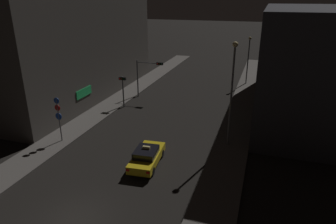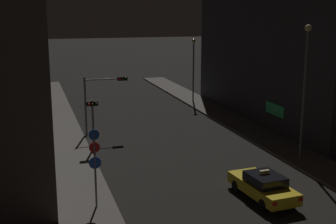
{
  "view_description": "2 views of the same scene",
  "coord_description": "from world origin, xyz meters",
  "px_view_note": "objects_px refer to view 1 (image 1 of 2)",
  "views": [
    {
      "loc": [
        9.48,
        -11.75,
        12.18
      ],
      "look_at": [
        1.77,
        11.88,
        2.6
      ],
      "focal_mm": 32.4,
      "sensor_mm": 36.0,
      "label": 1
    },
    {
      "loc": [
        -9.78,
        -13.28,
        9.82
      ],
      "look_at": [
        -0.58,
        16.96,
        2.76
      ],
      "focal_mm": 49.1,
      "sensor_mm": 36.0,
      "label": 2
    }
  ],
  "objects_px": {
    "sign_pole_left": "(59,116)",
    "street_lamp_near_block": "(232,84)",
    "traffic_light_overhead": "(147,71)",
    "street_lamp_far_block": "(248,55)",
    "traffic_light_left_kerb": "(123,85)",
    "taxi": "(147,156)"
  },
  "relations": [
    {
      "from": "sign_pole_left",
      "to": "street_lamp_near_block",
      "type": "xyz_separation_m",
      "value": [
        14.08,
        3.74,
        3.03
      ]
    },
    {
      "from": "traffic_light_overhead",
      "to": "sign_pole_left",
      "type": "bearing_deg",
      "value": -100.44
    },
    {
      "from": "sign_pole_left",
      "to": "street_lamp_near_block",
      "type": "relative_size",
      "value": 0.46
    },
    {
      "from": "traffic_light_overhead",
      "to": "street_lamp_near_block",
      "type": "height_order",
      "value": "street_lamp_near_block"
    },
    {
      "from": "street_lamp_near_block",
      "to": "street_lamp_far_block",
      "type": "xyz_separation_m",
      "value": [
        -0.1,
        20.55,
        -1.24
      ]
    },
    {
      "from": "traffic_light_left_kerb",
      "to": "street_lamp_near_block",
      "type": "relative_size",
      "value": 0.42
    },
    {
      "from": "traffic_light_overhead",
      "to": "taxi",
      "type": "bearing_deg",
      "value": -68.6
    },
    {
      "from": "sign_pole_left",
      "to": "street_lamp_near_block",
      "type": "height_order",
      "value": "street_lamp_near_block"
    },
    {
      "from": "traffic_light_overhead",
      "to": "sign_pole_left",
      "type": "distance_m",
      "value": 14.37
    },
    {
      "from": "taxi",
      "to": "street_lamp_far_block",
      "type": "height_order",
      "value": "street_lamp_far_block"
    },
    {
      "from": "taxi",
      "to": "traffic_light_overhead",
      "type": "height_order",
      "value": "traffic_light_overhead"
    },
    {
      "from": "taxi",
      "to": "traffic_light_left_kerb",
      "type": "distance_m",
      "value": 13.53
    },
    {
      "from": "street_lamp_far_block",
      "to": "traffic_light_left_kerb",
      "type": "bearing_deg",
      "value": -131.5
    },
    {
      "from": "traffic_light_overhead",
      "to": "traffic_light_left_kerb",
      "type": "height_order",
      "value": "traffic_light_overhead"
    },
    {
      "from": "taxi",
      "to": "traffic_light_overhead",
      "type": "relative_size",
      "value": 0.97
    },
    {
      "from": "sign_pole_left",
      "to": "traffic_light_left_kerb",
      "type": "bearing_deg",
      "value": 82.81
    },
    {
      "from": "taxi",
      "to": "street_lamp_far_block",
      "type": "bearing_deg",
      "value": 78.17
    },
    {
      "from": "traffic_light_overhead",
      "to": "street_lamp_far_block",
      "type": "relative_size",
      "value": 0.71
    },
    {
      "from": "traffic_light_overhead",
      "to": "traffic_light_left_kerb",
      "type": "distance_m",
      "value": 4.48
    },
    {
      "from": "taxi",
      "to": "traffic_light_left_kerb",
      "type": "xyz_separation_m",
      "value": [
        -7.37,
        11.18,
        1.9
      ]
    },
    {
      "from": "street_lamp_near_block",
      "to": "street_lamp_far_block",
      "type": "bearing_deg",
      "value": 90.28
    },
    {
      "from": "street_lamp_far_block",
      "to": "street_lamp_near_block",
      "type": "bearing_deg",
      "value": -89.72
    }
  ]
}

